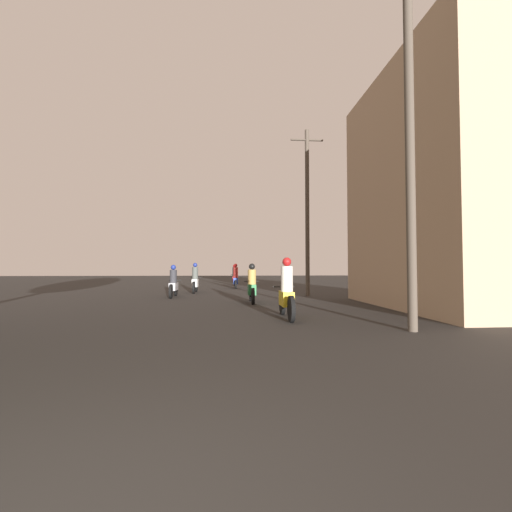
{
  "coord_description": "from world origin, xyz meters",
  "views": [
    {
      "loc": [
        0.8,
        -1.34,
        1.36
      ],
      "look_at": [
        2.23,
        16.61,
        1.99
      ],
      "focal_mm": 24.0,
      "sensor_mm": 36.0,
      "label": 1
    }
  ],
  "objects_px": {
    "building_right_near": "(444,188)",
    "utility_pole_far": "(307,209)",
    "motorcycle_silver": "(173,284)",
    "motorcycle_red": "(234,277)",
    "utility_pole_near": "(410,136)",
    "motorcycle_white": "(195,281)",
    "motorcycle_yellow": "(287,294)",
    "motorcycle_green": "(252,287)",
    "motorcycle_blue": "(236,279)"
  },
  "relations": [
    {
      "from": "motorcycle_silver",
      "to": "motorcycle_red",
      "type": "height_order",
      "value": "motorcycle_red"
    },
    {
      "from": "motorcycle_red",
      "to": "utility_pole_far",
      "type": "xyz_separation_m",
      "value": [
        3.38,
        -10.64,
        3.6
      ]
    },
    {
      "from": "motorcycle_yellow",
      "to": "motorcycle_white",
      "type": "distance_m",
      "value": 10.48
    },
    {
      "from": "motorcycle_silver",
      "to": "building_right_near",
      "type": "relative_size",
      "value": 0.25
    },
    {
      "from": "motorcycle_silver",
      "to": "building_right_near",
      "type": "bearing_deg",
      "value": -24.22
    },
    {
      "from": "motorcycle_yellow",
      "to": "motorcycle_blue",
      "type": "height_order",
      "value": "motorcycle_blue"
    },
    {
      "from": "utility_pole_near",
      "to": "motorcycle_red",
      "type": "bearing_deg",
      "value": 99.92
    },
    {
      "from": "building_right_near",
      "to": "motorcycle_yellow",
      "type": "bearing_deg",
      "value": -161.01
    },
    {
      "from": "motorcycle_green",
      "to": "motorcycle_blue",
      "type": "bearing_deg",
      "value": 84.95
    },
    {
      "from": "motorcycle_silver",
      "to": "utility_pole_far",
      "type": "relative_size",
      "value": 0.25
    },
    {
      "from": "motorcycle_silver",
      "to": "motorcycle_blue",
      "type": "relative_size",
      "value": 1.12
    },
    {
      "from": "building_right_near",
      "to": "motorcycle_blue",
      "type": "bearing_deg",
      "value": 120.62
    },
    {
      "from": "motorcycle_green",
      "to": "utility_pole_near",
      "type": "bearing_deg",
      "value": -72.07
    },
    {
      "from": "motorcycle_blue",
      "to": "motorcycle_red",
      "type": "distance_m",
      "value": 4.06
    },
    {
      "from": "motorcycle_yellow",
      "to": "motorcycle_white",
      "type": "height_order",
      "value": "motorcycle_white"
    },
    {
      "from": "motorcycle_white",
      "to": "motorcycle_red",
      "type": "distance_m",
      "value": 8.27
    },
    {
      "from": "motorcycle_blue",
      "to": "motorcycle_silver",
      "type": "bearing_deg",
      "value": -108.75
    },
    {
      "from": "motorcycle_white",
      "to": "motorcycle_blue",
      "type": "relative_size",
      "value": 1.13
    },
    {
      "from": "motorcycle_silver",
      "to": "motorcycle_blue",
      "type": "bearing_deg",
      "value": 68.35
    },
    {
      "from": "motorcycle_red",
      "to": "utility_pole_near",
      "type": "bearing_deg",
      "value": -72.27
    },
    {
      "from": "utility_pole_far",
      "to": "utility_pole_near",
      "type": "bearing_deg",
      "value": -89.33
    },
    {
      "from": "motorcycle_white",
      "to": "utility_pole_near",
      "type": "bearing_deg",
      "value": -70.19
    },
    {
      "from": "motorcycle_white",
      "to": "utility_pole_far",
      "type": "height_order",
      "value": "utility_pole_far"
    },
    {
      "from": "building_right_near",
      "to": "utility_pole_far",
      "type": "bearing_deg",
      "value": 124.71
    },
    {
      "from": "utility_pole_far",
      "to": "motorcycle_silver",
      "type": "bearing_deg",
      "value": -178.53
    },
    {
      "from": "motorcycle_yellow",
      "to": "motorcycle_red",
      "type": "bearing_deg",
      "value": 91.68
    },
    {
      "from": "motorcycle_white",
      "to": "building_right_near",
      "type": "relative_size",
      "value": 0.25
    },
    {
      "from": "utility_pole_near",
      "to": "utility_pole_far",
      "type": "xyz_separation_m",
      "value": [
        -0.11,
        9.3,
        0.02
      ]
    },
    {
      "from": "motorcycle_yellow",
      "to": "motorcycle_red",
      "type": "xyz_separation_m",
      "value": [
        -1.11,
        17.85,
        -0.0
      ]
    },
    {
      "from": "motorcycle_red",
      "to": "building_right_near",
      "type": "height_order",
      "value": "building_right_near"
    },
    {
      "from": "motorcycle_silver",
      "to": "utility_pole_near",
      "type": "relative_size",
      "value": 0.25
    },
    {
      "from": "motorcycle_white",
      "to": "motorcycle_yellow",
      "type": "bearing_deg",
      "value": -76.91
    },
    {
      "from": "building_right_near",
      "to": "utility_pole_near",
      "type": "distance_m",
      "value": 5.39
    },
    {
      "from": "motorcycle_silver",
      "to": "utility_pole_near",
      "type": "height_order",
      "value": "utility_pole_near"
    },
    {
      "from": "motorcycle_green",
      "to": "utility_pole_far",
      "type": "relative_size",
      "value": 0.24
    },
    {
      "from": "utility_pole_near",
      "to": "motorcycle_blue",
      "type": "bearing_deg",
      "value": 102.36
    },
    {
      "from": "motorcycle_red",
      "to": "utility_pole_near",
      "type": "xyz_separation_m",
      "value": [
        3.49,
        -19.95,
        3.58
      ]
    },
    {
      "from": "motorcycle_yellow",
      "to": "motorcycle_silver",
      "type": "xyz_separation_m",
      "value": [
        -4.13,
        7.04,
        -0.05
      ]
    },
    {
      "from": "motorcycle_blue",
      "to": "utility_pole_near",
      "type": "height_order",
      "value": "utility_pole_near"
    },
    {
      "from": "motorcycle_green",
      "to": "motorcycle_white",
      "type": "relative_size",
      "value": 0.93
    },
    {
      "from": "utility_pole_near",
      "to": "motorcycle_green",
      "type": "bearing_deg",
      "value": 115.67
    },
    {
      "from": "motorcycle_silver",
      "to": "motorcycle_blue",
      "type": "distance_m",
      "value": 7.39
    },
    {
      "from": "motorcycle_red",
      "to": "utility_pole_near",
      "type": "distance_m",
      "value": 20.56
    },
    {
      "from": "motorcycle_silver",
      "to": "utility_pole_far",
      "type": "xyz_separation_m",
      "value": [
        6.39,
        0.16,
        3.65
      ]
    },
    {
      "from": "motorcycle_green",
      "to": "motorcycle_red",
      "type": "distance_m",
      "value": 13.65
    },
    {
      "from": "motorcycle_white",
      "to": "building_right_near",
      "type": "distance_m",
      "value": 12.66
    },
    {
      "from": "motorcycle_green",
      "to": "motorcycle_red",
      "type": "height_order",
      "value": "motorcycle_red"
    },
    {
      "from": "motorcycle_white",
      "to": "building_right_near",
      "type": "height_order",
      "value": "building_right_near"
    },
    {
      "from": "motorcycle_white",
      "to": "motorcycle_blue",
      "type": "xyz_separation_m",
      "value": [
        2.3,
        3.88,
        -0.0
      ]
    },
    {
      "from": "motorcycle_red",
      "to": "utility_pole_far",
      "type": "relative_size",
      "value": 0.25
    }
  ]
}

